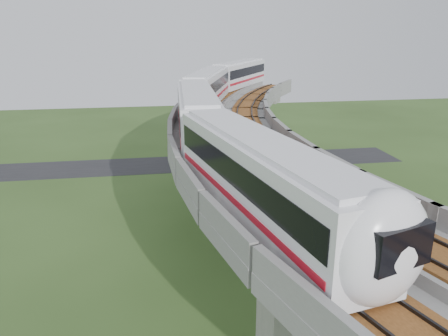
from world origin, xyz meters
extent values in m
plane|color=#314C1E|center=(0.00, 0.00, 0.00)|extent=(160.00, 160.00, 0.00)
cube|color=gray|center=(14.00, -2.00, 0.02)|extent=(18.00, 26.00, 0.04)
cube|color=#232326|center=(0.00, 30.00, 0.01)|extent=(60.00, 8.00, 0.03)
cube|color=#99968E|center=(9.12, 31.80, 4.20)|extent=(2.86, 2.93, 8.40)
cube|color=#99968E|center=(9.12, 31.80, 9.00)|extent=(7.21, 5.74, 1.20)
cube|color=#99968E|center=(0.91, 10.42, 4.20)|extent=(2.35, 2.51, 8.40)
cube|color=#99968E|center=(0.91, 10.42, 9.00)|extent=(7.31, 3.58, 1.20)
cube|color=#99968E|center=(0.91, -10.42, 4.20)|extent=(2.35, 2.51, 8.40)
cube|color=#99968E|center=(0.91, -10.42, 9.00)|extent=(7.31, 3.58, 1.20)
cube|color=gray|center=(6.19, 26.54, 10.00)|extent=(16.42, 20.91, 0.80)
cube|color=gray|center=(2.33, 28.44, 10.90)|extent=(8.66, 17.08, 1.00)
cube|color=gray|center=(10.04, 24.64, 10.90)|extent=(8.66, 17.08, 1.00)
cube|color=brown|center=(4.21, 27.51, 10.46)|extent=(10.68, 18.08, 0.12)
cube|color=black|center=(4.21, 27.51, 10.58)|extent=(9.69, 17.59, 0.12)
cube|color=brown|center=(8.16, 25.56, 10.46)|extent=(10.68, 18.08, 0.12)
cube|color=black|center=(8.16, 25.56, 10.58)|extent=(9.69, 17.59, 0.12)
cube|color=gray|center=(0.70, 9.13, 10.00)|extent=(11.77, 20.03, 0.80)
cube|color=gray|center=(-3.55, 9.78, 10.90)|extent=(3.22, 18.71, 1.00)
cube|color=gray|center=(4.95, 8.47, 10.90)|extent=(3.22, 18.71, 1.00)
cube|color=brown|center=(-1.48, 9.46, 10.46)|extent=(5.44, 19.05, 0.12)
cube|color=black|center=(-1.48, 9.46, 10.58)|extent=(4.35, 18.88, 0.12)
cube|color=brown|center=(2.87, 8.79, 10.46)|extent=(5.44, 19.05, 0.12)
cube|color=black|center=(2.87, 8.79, 10.58)|extent=(4.35, 18.88, 0.12)
cube|color=gray|center=(0.70, -9.13, 10.00)|extent=(11.77, 20.03, 0.80)
cube|color=gray|center=(-3.55, -9.78, 10.90)|extent=(3.22, 18.71, 1.00)
cube|color=gray|center=(4.95, -8.47, 10.90)|extent=(3.22, 18.71, 1.00)
cube|color=brown|center=(-1.48, -9.46, 10.46)|extent=(5.44, 19.05, 0.12)
cube|color=black|center=(-1.48, -9.46, 10.58)|extent=(4.35, 18.88, 0.12)
cube|color=brown|center=(2.87, -8.79, 10.46)|extent=(5.44, 19.05, 0.12)
cube|color=black|center=(2.87, -8.79, 10.58)|extent=(4.35, 18.88, 0.12)
cube|color=white|center=(-0.96, -12.35, 12.24)|extent=(5.62, 15.24, 3.20)
cube|color=white|center=(-0.96, -12.35, 13.94)|extent=(4.95, 14.40, 0.22)
cube|color=black|center=(-0.96, -12.35, 12.69)|extent=(5.56, 14.66, 1.15)
cube|color=#B61220|center=(-0.96, -12.35, 11.49)|extent=(5.56, 14.66, 0.30)
cube|color=black|center=(-0.96, -12.35, 10.78)|extent=(4.39, 12.87, 0.28)
cube|color=white|center=(-2.12, 3.17, 12.24)|extent=(3.46, 15.12, 3.20)
cube|color=white|center=(-2.12, 3.17, 13.94)|extent=(2.88, 14.34, 0.22)
cube|color=black|center=(-2.12, 3.17, 12.69)|extent=(3.49, 14.52, 1.15)
cube|color=#B61220|center=(-2.12, 3.17, 11.49)|extent=(3.49, 14.52, 0.30)
cube|color=black|center=(-2.12, 3.17, 10.78)|extent=(2.55, 12.83, 0.28)
cube|color=white|center=(0.61, 18.48, 12.24)|extent=(7.04, 15.12, 3.20)
cube|color=white|center=(0.61, 18.48, 13.94)|extent=(6.30, 14.25, 0.22)
cube|color=black|center=(0.61, 18.48, 12.69)|extent=(6.91, 14.57, 1.15)
cube|color=#B61220|center=(0.61, 18.48, 11.49)|extent=(6.91, 14.57, 0.30)
cube|color=black|center=(0.61, 18.48, 10.78)|extent=(5.60, 12.74, 0.28)
cube|color=white|center=(7.06, 32.64, 12.24)|extent=(10.17, 14.19, 3.20)
cube|color=white|center=(7.06, 32.64, 13.94)|extent=(9.32, 13.26, 0.22)
cube|color=black|center=(7.06, 32.64, 12.69)|extent=(9.91, 13.71, 1.15)
cube|color=#B61220|center=(7.06, 32.64, 11.49)|extent=(9.91, 13.71, 0.30)
cube|color=black|center=(7.06, 32.64, 10.78)|extent=(8.31, 11.85, 0.28)
ellipsoid|color=white|center=(0.89, -19.36, 12.39)|extent=(3.73, 2.77, 3.64)
cylinder|color=#2D382D|center=(12.25, 19.29, 0.75)|extent=(0.08, 0.08, 1.50)
cube|color=#2D382D|center=(11.38, 16.98, 0.75)|extent=(1.69, 4.77, 1.40)
cylinder|color=#2D382D|center=(10.62, 14.63, 0.75)|extent=(0.08, 0.08, 1.50)
cube|color=#2D382D|center=(9.98, 12.24, 0.75)|extent=(1.23, 4.91, 1.40)
cylinder|color=#2D382D|center=(9.45, 9.83, 0.75)|extent=(0.08, 0.08, 1.50)
cube|color=#2D382D|center=(9.03, 7.39, 0.75)|extent=(0.75, 4.99, 1.40)
cylinder|color=#2D382D|center=(8.74, 4.94, 0.75)|extent=(0.08, 0.08, 1.50)
cube|color=#2D382D|center=(8.56, 2.47, 0.75)|extent=(0.27, 5.04, 1.40)
cylinder|color=#2D382D|center=(8.50, 0.00, 0.75)|extent=(0.08, 0.08, 1.50)
cube|color=#2D382D|center=(8.56, -2.47, 0.75)|extent=(0.27, 5.04, 1.40)
cylinder|color=#2D382D|center=(8.74, -4.94, 0.75)|extent=(0.08, 0.08, 1.50)
cube|color=#2D382D|center=(9.03, -7.39, 0.75)|extent=(0.75, 4.99, 1.40)
cylinder|color=#2D382D|center=(9.45, -9.83, 0.75)|extent=(0.08, 0.08, 1.50)
cylinder|color=#382314|center=(11.50, 23.99, 0.51)|extent=(0.18, 0.18, 1.03)
ellipsoid|color=black|center=(11.50, 23.99, 1.74)|extent=(2.37, 2.37, 2.02)
cylinder|color=#382314|center=(9.10, 15.16, 0.72)|extent=(0.18, 0.18, 1.44)
ellipsoid|color=black|center=(9.10, 15.16, 2.12)|extent=(2.25, 2.25, 1.92)
cylinder|color=#382314|center=(6.81, 6.76, 0.87)|extent=(0.18, 0.18, 1.73)
ellipsoid|color=black|center=(6.81, 6.76, 2.32)|extent=(1.94, 1.94, 1.65)
cylinder|color=#382314|center=(7.24, 0.11, 0.77)|extent=(0.18, 0.18, 1.54)
ellipsoid|color=black|center=(7.24, 0.11, 2.29)|extent=(2.50, 2.50, 2.12)
cylinder|color=#382314|center=(7.91, -8.67, 0.83)|extent=(0.18, 0.18, 1.66)
ellipsoid|color=black|center=(7.91, -8.67, 2.37)|extent=(2.36, 2.36, 2.00)
imported|color=silver|center=(10.30, -5.53, 0.73)|extent=(3.84, 4.11, 1.37)
imported|color=#AB0F1C|center=(13.92, -4.91, 0.66)|extent=(3.34, 3.75, 1.23)
imported|color=black|center=(14.29, 4.46, 0.71)|extent=(4.99, 3.61, 1.34)
camera|label=1|loc=(-5.38, -29.71, 18.40)|focal=35.00mm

